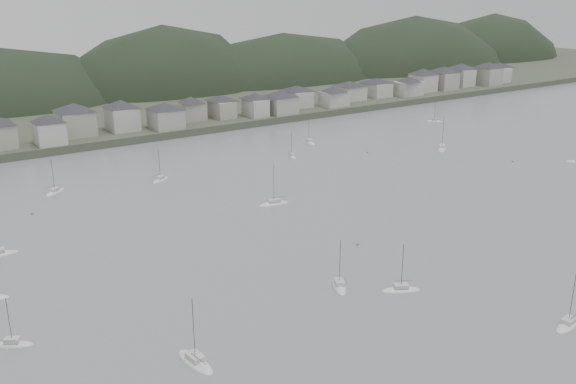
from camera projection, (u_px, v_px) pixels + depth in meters
ground at (534, 341)px, 105.36m from camera, size 900.00×900.00×0.00m
far_shore_land at (63, 94)px, 337.11m from camera, size 900.00×250.00×3.00m
forested_ridge at (88, 124)px, 323.55m from camera, size 851.55×103.94×102.57m
waterfront_town at (246, 102)px, 273.73m from camera, size 451.48×28.46×12.92m
moored_fleet at (278, 226)px, 154.99m from camera, size 266.03×164.14×13.37m
mooring_buoys at (338, 223)px, 157.09m from camera, size 187.78×113.72×0.70m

